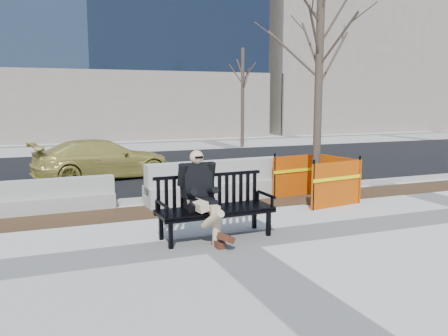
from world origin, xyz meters
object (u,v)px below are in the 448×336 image
Objects in this scene: sedan at (104,179)px; bench at (216,238)px; jersey_barrier_right at (216,201)px; jersey_barrier_left at (55,212)px; tree_fence at (315,201)px; seated_man at (199,239)px.

bench is at bearing 179.08° from sedan.
sedan is 1.21× the size of jersey_barrier_right.
tree_fence is at bearing -12.82° from jersey_barrier_left.
seated_man is 7.03m from sedan.
jersey_barrier_right is (1.08, 2.82, 0.00)m from bench.
seated_man is at bearing 176.83° from sedan.
jersey_barrier_right is at bearing 61.68° from seated_man.
sedan is 1.63× the size of jersey_barrier_left.
bench is 0.61× the size of jersey_barrier_right.
seated_man is at bearing -152.18° from tree_fence.
tree_fence is 2.38m from jersey_barrier_right.
bench is 3.02m from jersey_barrier_right.
jersey_barrier_left is at bearing 124.68° from seated_man.
tree_fence reaches higher than seated_man.
sedan is (-4.29, 5.11, 0.00)m from tree_fence.
jersey_barrier_right is (-2.21, 0.89, 0.00)m from tree_fence.
jersey_barrier_right is at bearing -162.73° from sedan.
tree_fence is 1.64× the size of jersey_barrier_right.
sedan is at bearing 66.77° from jersey_barrier_left.
seated_man is 3.10m from jersey_barrier_right.
sedan is (-1.00, 7.04, 0.00)m from bench.
tree_fence is 6.67m from sedan.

